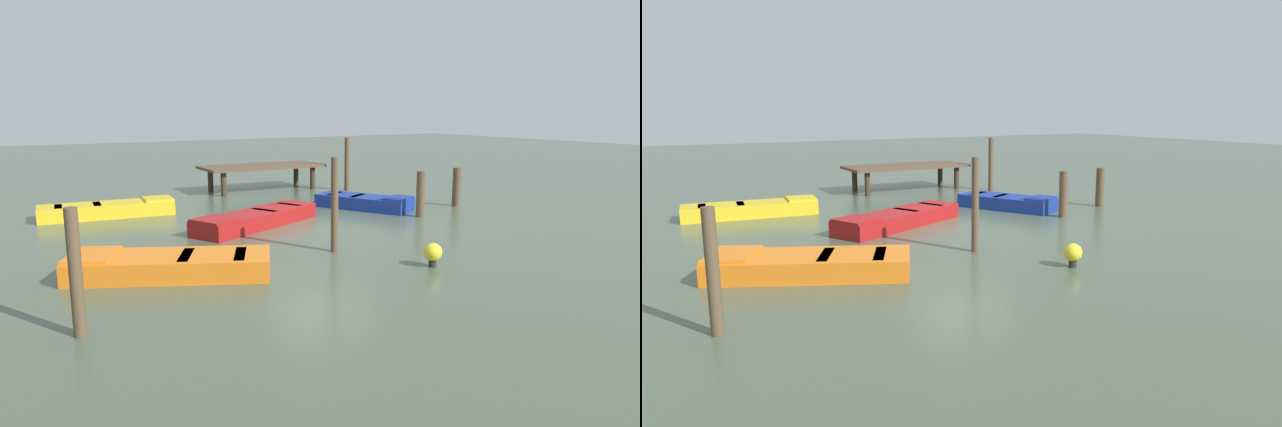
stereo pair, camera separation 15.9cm
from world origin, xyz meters
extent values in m
plane|color=#475642|center=(0.00, 0.00, 0.00)|extent=(80.00, 80.00, 0.00)
cube|color=brown|center=(1.54, 6.91, 0.90)|extent=(4.55, 1.94, 0.10)
cylinder|color=#3C2E20|center=(3.36, 7.59, 0.42)|extent=(0.20, 0.20, 0.85)
cylinder|color=#3C2E20|center=(3.36, 6.24, 0.42)|extent=(0.20, 0.20, 0.85)
cylinder|color=#3C2E20|center=(-0.28, 7.59, 0.42)|extent=(0.20, 0.20, 0.85)
cylinder|color=#3C2E20|center=(-0.28, 6.23, 0.42)|extent=(0.20, 0.20, 0.85)
cube|color=navy|center=(2.53, 1.60, 0.20)|extent=(2.31, 3.13, 0.40)
cube|color=silver|center=(2.53, 1.60, 0.34)|extent=(1.90, 2.62, 0.04)
cube|color=navy|center=(3.06, 0.58, 0.43)|extent=(1.16, 1.02, 0.06)
cube|color=#A4A49F|center=(2.43, 1.80, 0.38)|extent=(0.84, 0.56, 0.04)
cube|color=#A4A49F|center=(2.05, 2.53, 0.38)|extent=(0.84, 0.56, 0.04)
cube|color=gold|center=(-4.57, 4.28, 0.20)|extent=(3.74, 1.39, 0.40)
cube|color=#4C3319|center=(-4.57, 4.28, 0.34)|extent=(3.17, 1.11, 0.04)
cube|color=gold|center=(-3.15, 4.15, 0.43)|extent=(0.89, 1.02, 0.06)
cube|color=#42301E|center=(-4.85, 4.31, 0.38)|extent=(0.28, 0.83, 0.04)
cube|color=#42301E|center=(-5.85, 4.41, 0.38)|extent=(0.28, 0.83, 0.04)
cube|color=maroon|center=(-1.42, 0.87, 0.20)|extent=(4.02, 2.63, 0.40)
cube|color=black|center=(-1.42, 0.87, 0.34)|extent=(3.39, 2.17, 0.04)
cube|color=maroon|center=(-2.81, 0.22, 0.43)|extent=(1.19, 1.23, 0.06)
cube|color=black|center=(-1.15, 1.00, 0.38)|extent=(0.53, 0.83, 0.04)
cube|color=black|center=(-0.17, 1.46, 0.38)|extent=(0.53, 0.83, 0.04)
cube|color=orange|center=(-4.64, -2.38, 0.20)|extent=(3.85, 2.76, 0.40)
cube|color=black|center=(-4.64, -2.38, 0.34)|extent=(3.24, 2.26, 0.04)
cube|color=orange|center=(-5.92, -1.77, 0.43)|extent=(1.23, 1.40, 0.06)
cube|color=black|center=(-4.39, -2.50, 0.38)|extent=(0.62, 1.00, 0.04)
cube|color=black|center=(-3.49, -2.94, 0.38)|extent=(0.62, 1.00, 0.04)
cylinder|color=brown|center=(5.37, 0.51, 0.61)|extent=(0.27, 0.27, 1.22)
cylinder|color=brown|center=(4.24, 5.16, 1.00)|extent=(0.19, 0.19, 1.99)
cylinder|color=brown|center=(-6.53, -4.54, 0.90)|extent=(0.18, 0.18, 1.80)
cylinder|color=brown|center=(3.17, -0.31, 0.66)|extent=(0.25, 0.25, 1.32)
cylinder|color=brown|center=(-1.06, -2.41, 1.03)|extent=(0.16, 0.16, 2.06)
cylinder|color=#262626|center=(-0.04, -4.42, 0.06)|extent=(0.16, 0.16, 0.12)
sphere|color=yellow|center=(-0.04, -4.42, 0.30)|extent=(0.36, 0.36, 0.36)
camera|label=1|loc=(-7.40, -12.48, 3.10)|focal=31.50mm
camera|label=2|loc=(-7.26, -12.56, 3.10)|focal=31.50mm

